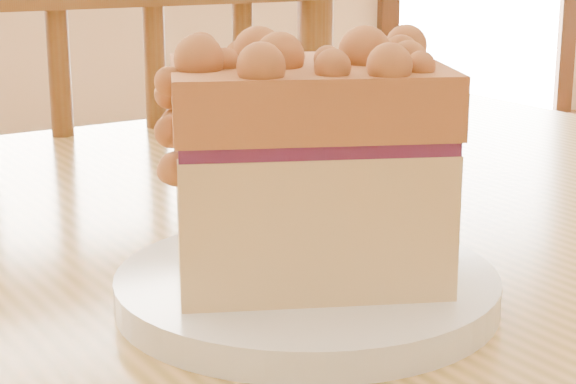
# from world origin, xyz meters

# --- Properties ---
(cafe_chair_main) EXTENTS (0.48, 0.48, 0.94)m
(cafe_chair_main) POSITION_xyz_m (-0.01, 0.66, 0.47)
(cafe_chair_main) COLOR brown
(cafe_chair_main) RESTS_ON ground
(plate) EXTENTS (0.19, 0.19, 0.02)m
(plate) POSITION_xyz_m (-0.01, 0.04, 0.76)
(plate) COLOR white
(plate) RESTS_ON cafe_table_main
(cake_slice) EXTENTS (0.15, 0.12, 0.12)m
(cake_slice) POSITION_xyz_m (-0.01, 0.04, 0.83)
(cake_slice) COLOR #DCB87C
(cake_slice) RESTS_ON plate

